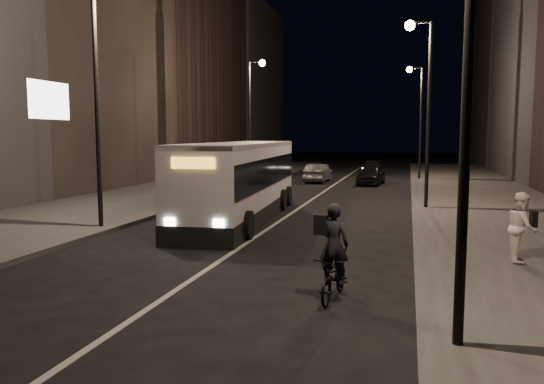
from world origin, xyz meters
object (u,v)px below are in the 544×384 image
Objects in this scene: car_far at (372,168)px; pedestrian_woman at (522,227)px; streetlight_left_far at (253,105)px; car_near at (371,175)px; car_mid at (318,173)px; city_bus at (241,178)px; cyclist_on_bicycle at (334,268)px; streetlight_right_far at (417,107)px; streetlight_right_mid at (423,88)px; streetlight_left_near at (103,75)px.

pedestrian_woman is at bearing -80.32° from car_far.
car_near is (7.70, 1.93, -4.70)m from streetlight_left_far.
car_far is at bearing -110.22° from car_mid.
city_bus reaches higher than car_near.
streetlight_left_far reaches higher than cyclist_on_bicycle.
pedestrian_woman is 0.45× the size of car_mid.
cyclist_on_bicycle reaches higher than car_far.
cyclist_on_bicycle is at bearing -65.77° from city_bus.
streetlight_right_far reaches higher than city_bus.
streetlight_right_mid is at bearing -81.41° from car_far.
streetlight_right_mid is 13.33m from streetlight_left_near.
car_near is (-1.03, 25.74, -0.01)m from cyclist_on_bicycle.
streetlight_right_far is 7.83m from car_far.
car_mid is at bearing 37.06° from streetlight_left_far.
car_far is at bearing 99.19° from cyclist_on_bicycle.
streetlight_left_near is 30.38m from car_far.
city_bus is 16.84m from car_near.
streetlight_right_far is 8.77m from car_mid.
streetlight_left_far is 0.71× the size of city_bus.
city_bus is at bearing -147.55° from streetlight_right_mid.
streetlight_right_mid is 21.95m from car_far.
streetlight_left_near is 2.06× the size of car_mid.
car_mid is at bearing 85.63° from city_bus.
streetlight_left_far is 1.96× the size of car_far.
streetlight_left_far is 4.60× the size of pedestrian_woman.
streetlight_left_far is 24.21m from pedestrian_woman.
city_bus reaches higher than car_mid.
car_far is at bearing 124.23° from streetlight_right_far.
streetlight_left_far is 2.09× the size of car_near.
car_far is at bearing 14.98° from pedestrian_woman.
car_near is (7.70, 19.93, -4.70)m from streetlight_left_near.
streetlight_left_far is (-10.66, -6.00, 0.00)m from streetlight_right_far.
streetlight_right_far is 26.26m from streetlight_left_near.
car_far is at bearing 78.59° from city_bus.
car_near is (-5.23, 21.93, -0.38)m from pedestrian_woman.
streetlight_right_far reaches higher than car_far.
cyclist_on_bicycle is 1.14× the size of pedestrian_woman.
cyclist_on_bicycle is (5.00, -9.40, -0.99)m from city_bus.
car_near reaches higher than car_far.
cyclist_on_bicycle is 5.69m from pedestrian_woman.
car_far is at bearing 99.39° from streetlight_right_mid.
streetlight_right_far reaches higher than cyclist_on_bicycle.
city_bus is 10.78m from pedestrian_woman.
cyclist_on_bicycle is at bearing 101.62° from car_mid.
streetlight_right_mid is at bearing 17.26° from pedestrian_woman.
pedestrian_woman is (9.20, -5.59, -0.61)m from city_bus.
car_far is (-1.56, 34.95, -0.07)m from cyclist_on_bicycle.
city_bus reaches higher than car_far.
streetlight_right_far is 4.03× the size of cyclist_on_bicycle.
cyclist_on_bicycle is at bearing -93.71° from streetlight_right_far.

